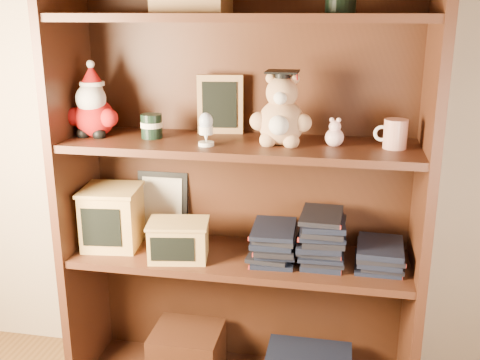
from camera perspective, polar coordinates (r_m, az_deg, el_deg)
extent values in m
cube|color=tan|center=(1.95, 6.99, 13.55)|extent=(3.00, 0.04, 2.50)
cube|color=#422112|center=(2.05, -16.28, 0.36)|extent=(0.03, 0.35, 1.60)
cube|color=#422112|center=(1.85, 18.12, -1.59)|extent=(0.03, 0.35, 1.60)
cube|color=#3D1E10|center=(2.02, 0.88, 0.79)|extent=(1.20, 0.02, 1.60)
cube|color=#422112|center=(1.78, 0.00, 16.20)|extent=(1.14, 0.33, 0.02)
cube|color=#3D1E10|center=(2.19, -5.37, -16.97)|extent=(0.25, 0.22, 0.18)
cube|color=#422112|center=(1.96, 0.00, -7.95)|extent=(1.14, 0.33, 0.02)
cube|color=#422112|center=(1.82, 0.00, 3.53)|extent=(1.14, 0.33, 0.02)
sphere|color=#A50F0F|center=(1.96, -14.56, 6.14)|extent=(0.13, 0.13, 0.13)
sphere|color=#A50F0F|center=(1.97, -16.46, 6.19)|extent=(0.06, 0.06, 0.06)
sphere|color=#A50F0F|center=(1.92, -13.19, 6.16)|extent=(0.06, 0.06, 0.06)
sphere|color=black|center=(1.96, -15.61, 4.59)|extent=(0.04, 0.04, 0.04)
sphere|color=black|center=(1.93, -14.13, 4.56)|extent=(0.04, 0.04, 0.04)
sphere|color=white|center=(1.94, -14.91, 7.98)|extent=(0.10, 0.10, 0.10)
sphere|color=#D8B293|center=(1.95, -14.75, 8.71)|extent=(0.07, 0.07, 0.07)
cone|color=#A50F0F|center=(1.94, -14.88, 10.33)|extent=(0.08, 0.08, 0.07)
sphere|color=white|center=(1.94, -14.95, 11.30)|extent=(0.03, 0.03, 0.03)
cylinder|color=white|center=(1.95, -14.81, 9.45)|extent=(0.08, 0.08, 0.01)
cylinder|color=black|center=(1.89, -8.97, 5.43)|extent=(0.07, 0.07, 0.08)
cylinder|color=beige|center=(1.89, -8.98, 5.58)|extent=(0.07, 0.07, 0.02)
cube|color=#9E7547|center=(1.93, -2.02, 7.68)|extent=(0.16, 0.04, 0.20)
cube|color=black|center=(1.92, -2.10, 7.62)|extent=(0.12, 0.02, 0.16)
cube|color=#9E7547|center=(1.98, -1.78, 5.44)|extent=(0.08, 0.08, 0.01)
cylinder|color=white|center=(1.77, -3.45, 3.69)|extent=(0.05, 0.05, 0.01)
cone|color=white|center=(1.76, -3.46, 4.39)|extent=(0.02, 0.02, 0.03)
cylinder|color=white|center=(1.76, -3.48, 5.08)|extent=(0.04, 0.04, 0.02)
ellipsoid|color=silver|center=(1.75, -3.49, 5.98)|extent=(0.04, 0.04, 0.05)
sphere|color=tan|center=(1.79, 4.22, 5.86)|extent=(0.15, 0.15, 0.15)
sphere|color=white|center=(1.73, 3.97, 5.57)|extent=(0.06, 0.06, 0.06)
sphere|color=tan|center=(1.78, 1.94, 5.99)|extent=(0.06, 0.06, 0.06)
sphere|color=tan|center=(1.76, 6.35, 5.80)|extent=(0.06, 0.06, 0.06)
sphere|color=tan|center=(1.76, 2.83, 4.08)|extent=(0.05, 0.05, 0.05)
sphere|color=tan|center=(1.75, 5.21, 3.97)|extent=(0.05, 0.05, 0.05)
sphere|color=tan|center=(1.77, 4.28, 8.86)|extent=(0.10, 0.10, 0.10)
sphere|color=white|center=(1.73, 4.11, 8.33)|extent=(0.04, 0.04, 0.04)
sphere|color=tan|center=(1.78, 3.16, 10.28)|extent=(0.03, 0.03, 0.03)
sphere|color=tan|center=(1.77, 5.55, 10.20)|extent=(0.03, 0.03, 0.03)
cylinder|color=black|center=(1.77, 4.32, 10.54)|extent=(0.05, 0.05, 0.02)
cube|color=black|center=(1.76, 4.33, 10.92)|extent=(0.10, 0.10, 0.01)
cylinder|color=#A50F0F|center=(1.74, 5.81, 10.41)|extent=(0.00, 0.05, 0.03)
sphere|color=beige|center=(1.79, 9.57, 4.28)|extent=(0.06, 0.06, 0.06)
sphere|color=beige|center=(1.78, 9.62, 5.37)|extent=(0.04, 0.04, 0.04)
sphere|color=beige|center=(1.77, 9.32, 6.06)|extent=(0.01, 0.01, 0.01)
sphere|color=beige|center=(1.77, 10.00, 6.02)|extent=(0.01, 0.01, 0.01)
cylinder|color=silver|center=(1.79, 15.51, 4.53)|extent=(0.07, 0.07, 0.09)
torus|color=white|center=(1.78, 14.20, 4.61)|extent=(0.05, 0.01, 0.05)
cube|color=black|center=(2.11, -7.86, -2.36)|extent=(0.19, 0.05, 0.24)
cube|color=beige|center=(2.10, -7.94, -2.45)|extent=(0.15, 0.03, 0.20)
cube|color=tan|center=(2.04, -12.83, -3.77)|extent=(0.21, 0.21, 0.21)
cube|color=black|center=(1.96, -13.92, -4.72)|extent=(0.13, 0.02, 0.13)
cube|color=tan|center=(2.01, -13.02, -0.95)|extent=(0.22, 0.22, 0.01)
cube|color=tan|center=(1.91, -6.26, -6.20)|extent=(0.21, 0.16, 0.12)
cube|color=black|center=(1.85, -6.89, -7.01)|extent=(0.14, 0.03, 0.08)
cube|color=tan|center=(1.89, -6.33, -4.38)|extent=(0.22, 0.17, 0.01)
cube|color=black|center=(1.93, 3.46, -7.66)|extent=(0.14, 0.20, 0.02)
cube|color=black|center=(1.92, 3.47, -7.22)|extent=(0.14, 0.20, 0.02)
cube|color=black|center=(1.92, 3.48, -6.79)|extent=(0.14, 0.20, 0.02)
cube|color=black|center=(1.91, 3.49, -6.35)|extent=(0.14, 0.20, 0.02)
cube|color=black|center=(1.91, 3.49, -5.90)|extent=(0.14, 0.20, 0.02)
cube|color=black|center=(1.90, 3.50, -5.46)|extent=(0.14, 0.20, 0.02)
cube|color=black|center=(1.89, 3.51, -5.01)|extent=(0.14, 0.20, 0.02)
cube|color=black|center=(1.92, 8.10, -7.96)|extent=(0.14, 0.20, 0.02)
cube|color=black|center=(1.91, 8.12, -7.52)|extent=(0.14, 0.20, 0.02)
cube|color=black|center=(1.91, 8.14, -7.08)|extent=(0.14, 0.20, 0.02)
cube|color=black|center=(1.90, 8.16, -6.64)|extent=(0.14, 0.20, 0.02)
cube|color=black|center=(1.89, 8.18, -6.20)|extent=(0.14, 0.20, 0.02)
cube|color=black|center=(1.89, 8.20, -5.75)|extent=(0.14, 0.20, 0.02)
cube|color=black|center=(1.88, 8.22, -5.30)|extent=(0.14, 0.20, 0.02)
cube|color=black|center=(1.88, 8.24, -4.85)|extent=(0.14, 0.20, 0.02)
cube|color=black|center=(1.87, 8.26, -4.39)|extent=(0.14, 0.20, 0.02)
cube|color=black|center=(1.86, 8.28, -3.93)|extent=(0.14, 0.20, 0.02)
cube|color=black|center=(1.92, 14.05, -8.27)|extent=(0.14, 0.20, 0.02)
cube|color=black|center=(1.92, 14.08, -7.83)|extent=(0.14, 0.20, 0.02)
cube|color=black|center=(1.91, 14.11, -7.40)|extent=(0.14, 0.20, 0.02)
cube|color=black|center=(1.90, 14.15, -6.96)|extent=(0.14, 0.20, 0.02)
cube|color=black|center=(1.90, 14.18, -6.51)|extent=(0.14, 0.20, 0.02)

